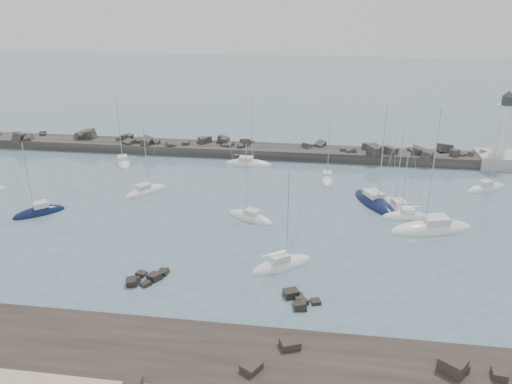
% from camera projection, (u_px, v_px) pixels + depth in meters
% --- Properties ---
extents(ground, '(400.00, 400.00, 0.00)m').
position_uv_depth(ground, '(200.00, 244.00, 64.06)').
color(ground, slate).
rests_on(ground, ground).
extents(rock_shelf, '(140.00, 12.00, 1.95)m').
position_uv_depth(rock_shelf, '(141.00, 362.00, 43.84)').
color(rock_shelf, '#2B221D').
rests_on(rock_shelf, ground).
extents(rock_cluster_near, '(4.18, 4.24, 1.44)m').
position_uv_depth(rock_cluster_near, '(145.00, 279.00, 56.15)').
color(rock_cluster_near, black).
rests_on(rock_cluster_near, ground).
extents(rock_cluster_far, '(4.30, 3.85, 1.43)m').
position_uv_depth(rock_cluster_far, '(298.00, 300.00, 52.42)').
color(rock_cluster_far, black).
rests_on(rock_cluster_far, ground).
extents(breakwater, '(115.00, 7.37, 5.28)m').
position_uv_depth(breakwater, '(211.00, 151.00, 99.71)').
color(breakwater, '#2F2D2A').
rests_on(breakwater, ground).
extents(lighthouse, '(7.00, 7.00, 14.60)m').
position_uv_depth(lighthouse, '(498.00, 150.00, 91.67)').
color(lighthouse, '#A7A7A1').
rests_on(lighthouse, ground).
extents(sailboat_1, '(5.78, 8.19, 12.57)m').
position_uv_depth(sailboat_1, '(123.00, 162.00, 94.01)').
color(sailboat_1, white).
rests_on(sailboat_1, ground).
extents(sailboat_2, '(6.92, 6.53, 11.85)m').
position_uv_depth(sailboat_2, '(39.00, 213.00, 72.74)').
color(sailboat_2, '#0E183D').
rests_on(sailboat_2, ground).
extents(sailboat_3, '(6.26, 7.29, 11.75)m').
position_uv_depth(sailboat_3, '(146.00, 192.00, 80.48)').
color(sailboat_3, white).
rests_on(sailboat_3, ground).
extents(sailboat_4, '(8.93, 3.07, 13.85)m').
position_uv_depth(sailboat_4, '(249.00, 164.00, 93.19)').
color(sailboat_4, white).
rests_on(sailboat_4, ground).
extents(sailboat_5, '(7.76, 5.51, 11.97)m').
position_uv_depth(sailboat_5, '(250.00, 218.00, 71.20)').
color(sailboat_5, white).
rests_on(sailboat_5, ground).
extents(sailboat_6, '(2.13, 6.86, 10.93)m').
position_uv_depth(sailboat_6, '(327.00, 179.00, 85.64)').
color(sailboat_6, white).
rests_on(sailboat_6, ground).
extents(sailboat_7, '(7.97, 6.81, 12.87)m').
position_uv_depth(sailboat_7, '(282.00, 265.00, 58.93)').
color(sailboat_7, white).
rests_on(sailboat_7, ground).
extents(sailboat_8, '(7.57, 10.82, 16.49)m').
position_uv_depth(sailboat_8, '(374.00, 203.00, 76.05)').
color(sailboat_8, '#0E183D').
rests_on(sailboat_8, ground).
extents(sailboat_9, '(6.89, 3.10, 10.64)m').
position_uv_depth(sailboat_9, '(405.00, 217.00, 71.57)').
color(sailboat_9, white).
rests_on(sailboat_9, ground).
extents(sailboat_10, '(4.71, 8.35, 12.63)m').
position_uv_depth(sailboat_10, '(397.00, 208.00, 74.48)').
color(sailboat_10, white).
rests_on(sailboat_10, ground).
extents(sailboat_11, '(12.24, 6.95, 18.29)m').
position_uv_depth(sailboat_11, '(431.00, 229.00, 67.75)').
color(sailboat_11, white).
rests_on(sailboat_11, ground).
extents(sailboat_12, '(7.78, 6.03, 12.27)m').
position_uv_depth(sailboat_12, '(486.00, 189.00, 81.61)').
color(sailboat_12, white).
rests_on(sailboat_12, ground).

